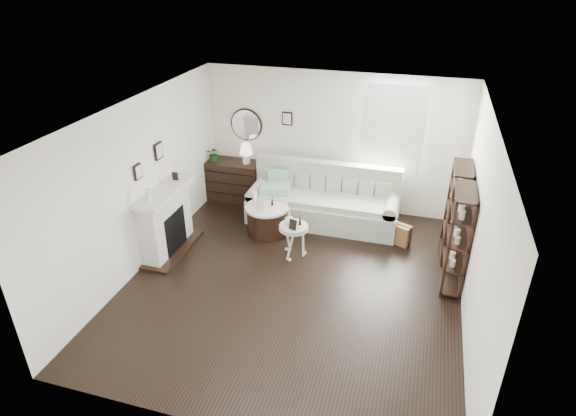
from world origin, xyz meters
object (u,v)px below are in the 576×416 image
(sofa, at_px, (323,203))
(drum_table, at_px, (267,219))
(dresser, at_px, (231,180))
(pedestal_table, at_px, (294,228))

(sofa, height_order, drum_table, sofa)
(dresser, bearing_deg, drum_table, -44.33)
(drum_table, relative_size, pedestal_table, 1.32)
(drum_table, xyz_separation_m, pedestal_table, (0.67, -0.61, 0.26))
(dresser, relative_size, pedestal_table, 2.12)
(sofa, relative_size, dresser, 2.23)
(sofa, distance_m, dresser, 2.08)
(sofa, xyz_separation_m, dresser, (-2.04, 0.38, 0.06))
(dresser, xyz_separation_m, drum_table, (1.16, -1.14, -0.14))
(dresser, distance_m, drum_table, 1.63)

